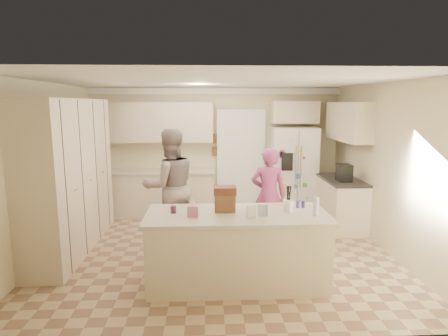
{
  "coord_description": "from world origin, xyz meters",
  "views": [
    {
      "loc": [
        -0.17,
        -5.6,
        2.28
      ],
      "look_at": [
        0.1,
        0.35,
        1.25
      ],
      "focal_mm": 30.0,
      "sensor_mm": 36.0,
      "label": 1
    }
  ],
  "objects_px": {
    "refrigerator": "(294,171)",
    "tissue_box": "(193,211)",
    "dollhouse_body": "(225,203)",
    "coffee_maker": "(344,173)",
    "teen_girl": "(268,195)",
    "island_base": "(237,250)",
    "utensil_crock": "(288,206)",
    "teen_boy": "(170,186)"
  },
  "relations": [
    {
      "from": "refrigerator",
      "to": "tissue_box",
      "type": "distance_m",
      "value": 3.71
    },
    {
      "from": "refrigerator",
      "to": "dollhouse_body",
      "type": "xyz_separation_m",
      "value": [
        -1.57,
        -2.94,
        0.14
      ]
    },
    {
      "from": "coffee_maker",
      "to": "teen_girl",
      "type": "height_order",
      "value": "teen_girl"
    },
    {
      "from": "coffee_maker",
      "to": "teen_girl",
      "type": "relative_size",
      "value": 0.19
    },
    {
      "from": "tissue_box",
      "to": "teen_girl",
      "type": "height_order",
      "value": "teen_girl"
    },
    {
      "from": "refrigerator",
      "to": "dollhouse_body",
      "type": "bearing_deg",
      "value": -113.41
    },
    {
      "from": "island_base",
      "to": "dollhouse_body",
      "type": "distance_m",
      "value": 0.62
    },
    {
      "from": "island_base",
      "to": "dollhouse_body",
      "type": "relative_size",
      "value": 8.46
    },
    {
      "from": "dollhouse_body",
      "to": "teen_girl",
      "type": "xyz_separation_m",
      "value": [
        0.78,
        1.35,
        -0.24
      ]
    },
    {
      "from": "island_base",
      "to": "utensil_crock",
      "type": "xyz_separation_m",
      "value": [
        0.65,
        0.05,
        0.56
      ]
    },
    {
      "from": "island_base",
      "to": "tissue_box",
      "type": "xyz_separation_m",
      "value": [
        -0.55,
        -0.1,
        0.56
      ]
    },
    {
      "from": "dollhouse_body",
      "to": "teen_boy",
      "type": "bearing_deg",
      "value": 120.76
    },
    {
      "from": "refrigerator",
      "to": "teen_boy",
      "type": "height_order",
      "value": "teen_boy"
    },
    {
      "from": "utensil_crock",
      "to": "tissue_box",
      "type": "distance_m",
      "value": 1.21
    },
    {
      "from": "refrigerator",
      "to": "dollhouse_body",
      "type": "relative_size",
      "value": 6.92
    },
    {
      "from": "coffee_maker",
      "to": "teen_boy",
      "type": "distance_m",
      "value": 3.06
    },
    {
      "from": "teen_boy",
      "to": "island_base",
      "type": "bearing_deg",
      "value": 104.12
    },
    {
      "from": "refrigerator",
      "to": "island_base",
      "type": "height_order",
      "value": "refrigerator"
    },
    {
      "from": "island_base",
      "to": "teen_girl",
      "type": "bearing_deg",
      "value": 66.43
    },
    {
      "from": "utensil_crock",
      "to": "dollhouse_body",
      "type": "xyz_separation_m",
      "value": [
        -0.8,
        0.05,
        0.04
      ]
    },
    {
      "from": "coffee_maker",
      "to": "teen_boy",
      "type": "xyz_separation_m",
      "value": [
        -3.03,
        -0.41,
        -0.13
      ]
    },
    {
      "from": "island_base",
      "to": "teen_boy",
      "type": "distance_m",
      "value": 1.85
    },
    {
      "from": "refrigerator",
      "to": "teen_girl",
      "type": "xyz_separation_m",
      "value": [
        -0.78,
        -1.59,
        -0.11
      ]
    },
    {
      "from": "coffee_maker",
      "to": "teen_boy",
      "type": "relative_size",
      "value": 0.16
    },
    {
      "from": "utensil_crock",
      "to": "tissue_box",
      "type": "relative_size",
      "value": 1.07
    },
    {
      "from": "island_base",
      "to": "teen_boy",
      "type": "bearing_deg",
      "value": 123.26
    },
    {
      "from": "coffee_maker",
      "to": "teen_girl",
      "type": "xyz_separation_m",
      "value": [
        -1.42,
        -0.45,
        -0.28
      ]
    },
    {
      "from": "coffee_maker",
      "to": "tissue_box",
      "type": "bearing_deg",
      "value": -142.43
    },
    {
      "from": "island_base",
      "to": "tissue_box",
      "type": "distance_m",
      "value": 0.79
    },
    {
      "from": "teen_girl",
      "to": "dollhouse_body",
      "type": "bearing_deg",
      "value": 70.2
    },
    {
      "from": "dollhouse_body",
      "to": "teen_girl",
      "type": "relative_size",
      "value": 0.16
    },
    {
      "from": "coffee_maker",
      "to": "tissue_box",
      "type": "xyz_separation_m",
      "value": [
        -2.6,
        -2.0,
        -0.07
      ]
    },
    {
      "from": "refrigerator",
      "to": "island_base",
      "type": "xyz_separation_m",
      "value": [
        -1.42,
        -3.04,
        -0.46
      ]
    },
    {
      "from": "refrigerator",
      "to": "utensil_crock",
      "type": "height_order",
      "value": "refrigerator"
    },
    {
      "from": "utensil_crock",
      "to": "teen_girl",
      "type": "bearing_deg",
      "value": 90.68
    },
    {
      "from": "teen_girl",
      "to": "refrigerator",
      "type": "bearing_deg",
      "value": -105.91
    },
    {
      "from": "island_base",
      "to": "teen_girl",
      "type": "distance_m",
      "value": 1.62
    },
    {
      "from": "tissue_box",
      "to": "teen_girl",
      "type": "distance_m",
      "value": 1.96
    },
    {
      "from": "refrigerator",
      "to": "tissue_box",
      "type": "xyz_separation_m",
      "value": [
        -1.97,
        -3.14,
        0.1
      ]
    },
    {
      "from": "coffee_maker",
      "to": "tissue_box",
      "type": "relative_size",
      "value": 2.14
    },
    {
      "from": "refrigerator",
      "to": "teen_boy",
      "type": "xyz_separation_m",
      "value": [
        -2.39,
        -1.55,
        0.04
      ]
    },
    {
      "from": "refrigerator",
      "to": "island_base",
      "type": "relative_size",
      "value": 0.82
    }
  ]
}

